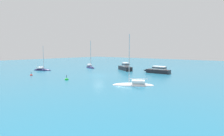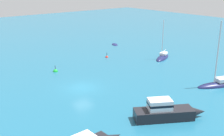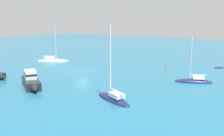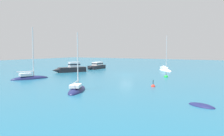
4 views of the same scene
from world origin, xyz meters
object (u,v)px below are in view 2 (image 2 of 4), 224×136
object	(u,v)px
powerboat	(166,111)
sailboat	(218,85)
channel_buoy	(55,71)
yacht	(163,58)
tender	(115,45)
mooring_buoy	(107,57)

from	to	relation	value
powerboat	sailboat	size ratio (longest dim) A/B	0.78
channel_buoy	yacht	bearing A→B (deg)	-15.54
tender	mooring_buoy	bearing A→B (deg)	-21.27
yacht	powerboat	world-z (taller)	yacht
yacht	powerboat	size ratio (longest dim) A/B	1.04
tender	channel_buoy	bearing A→B (deg)	-39.42
powerboat	channel_buoy	bearing A→B (deg)	124.67
yacht	sailboat	world-z (taller)	sailboat
tender	mooring_buoy	distance (m)	10.50
powerboat	mooring_buoy	world-z (taller)	powerboat
yacht	channel_buoy	bearing A→B (deg)	-40.40
yacht	mooring_buoy	distance (m)	10.15
powerboat	channel_buoy	size ratio (longest dim) A/B	5.32
powerboat	mooring_buoy	bearing A→B (deg)	97.01
powerboat	tender	bearing A→B (deg)	89.90
tender	sailboat	size ratio (longest dim) A/B	0.30
powerboat	channel_buoy	xyz separation A→B (m)	(-1.47, 20.87, -0.82)
yacht	channel_buoy	distance (m)	19.56
sailboat	mooring_buoy	distance (m)	20.87
tender	powerboat	bearing A→B (deg)	-4.55
yacht	tender	world-z (taller)	yacht
tender	channel_buoy	distance (m)	20.87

